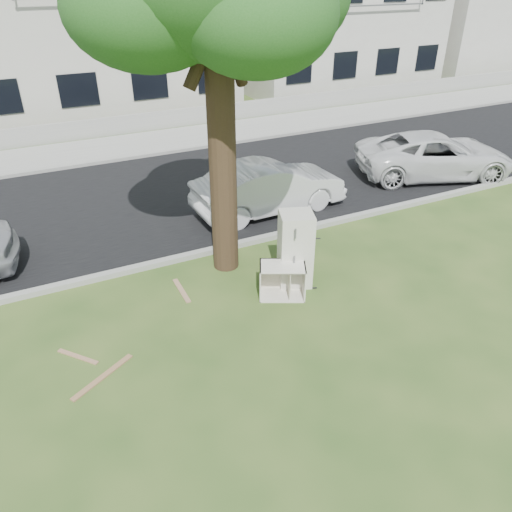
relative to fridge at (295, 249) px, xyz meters
name	(u,v)px	position (x,y,z in m)	size (l,w,h in m)	color
ground	(282,304)	(-0.59, -0.56, -0.78)	(120.00, 120.00, 0.00)	#2A4A1A
road	(181,194)	(-0.59, 5.44, -0.78)	(120.00, 7.00, 0.01)	black
kerb_near	(231,248)	(-0.59, 1.89, -0.78)	(120.00, 0.18, 0.12)	gray
kerb_far	(147,157)	(-0.59, 8.99, -0.78)	(120.00, 0.18, 0.12)	gray
sidewalk	(137,145)	(-0.59, 10.44, -0.78)	(120.00, 2.80, 0.01)	gray
low_wall	(125,125)	(-0.59, 12.04, -0.43)	(120.00, 0.15, 0.70)	gray
townhouse_center	(87,18)	(-0.59, 16.94, 2.94)	(11.22, 8.16, 7.44)	beige
townhouse_right	(323,15)	(11.41, 16.94, 2.64)	(10.20, 8.16, 6.84)	beige
filler_right	(504,10)	(25.41, 17.44, 2.42)	(16.00, 9.00, 6.40)	beige
fridge	(295,249)	(0.00, 0.00, 0.00)	(0.65, 0.60, 1.57)	beige
cabinet	(282,280)	(-0.45, -0.30, -0.44)	(0.88, 0.55, 0.69)	white
plank_a	(103,377)	(-4.11, -1.05, -0.77)	(1.21, 0.10, 0.02)	#906945
plank_b	(78,357)	(-4.39, -0.38, -0.77)	(0.81, 0.08, 0.02)	#9D7252
plank_c	(182,290)	(-2.19, 0.72, -0.77)	(0.90, 0.10, 0.02)	#9E7758
car_center	(269,187)	(1.15, 3.33, -0.12)	(1.40, 4.03, 1.33)	silver
car_right	(435,155)	(6.89, 3.36, -0.13)	(2.18, 4.73, 1.32)	silver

